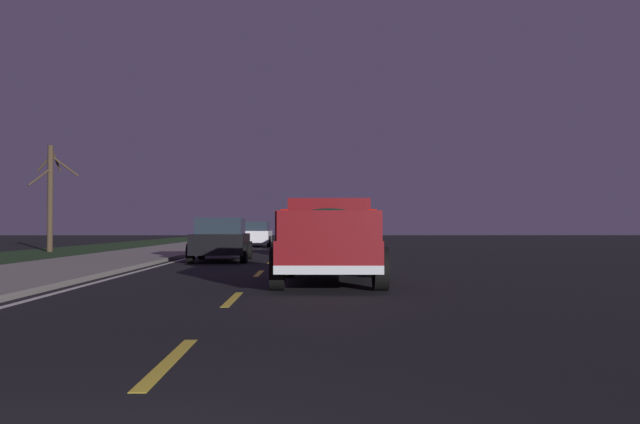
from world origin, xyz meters
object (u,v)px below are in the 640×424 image
sedan_red (317,235)px  bare_tree_far (50,195)px  sedan_black (221,239)px  pickup_truck (329,238)px  sedan_green (323,237)px  sedan_white (256,234)px

sedan_red → bare_tree_far: bearing=98.8°
sedan_red → sedan_black: same height
pickup_truck → sedan_green: bearing=-0.9°
sedan_white → sedan_red: (-7.00, -3.73, 0.00)m
pickup_truck → sedan_green: pickup_truck is taller
sedan_green → sedan_white: size_ratio=1.00×
sedan_white → sedan_black: size_ratio=0.99×
sedan_red → bare_tree_far: (-2.05, 13.18, 2.02)m
sedan_red → sedan_black: bearing=162.4°
sedan_green → sedan_black: (-4.58, 3.78, 0.00)m
sedan_white → bare_tree_far: (-9.05, 9.45, 2.02)m
sedan_green → bare_tree_far: bare_tree_far is taller
pickup_truck → sedan_black: pickup_truck is taller
pickup_truck → sedan_green: (14.24, -0.23, -0.20)m
pickup_truck → bare_tree_far: 23.18m
sedan_red → sedan_black: (-11.43, 3.63, 0.00)m
sedan_white → bare_tree_far: bare_tree_far is taller
sedan_black → bare_tree_far: 13.54m
pickup_truck → sedan_red: (21.09, -0.08, -0.20)m
sedan_white → sedan_red: 7.93m
sedan_white → sedan_black: (-18.43, -0.10, 0.00)m
pickup_truck → sedan_white: 28.33m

